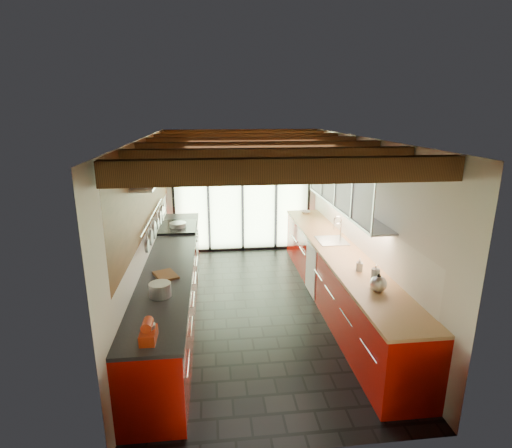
# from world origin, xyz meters

# --- Properties ---
(ground) EXTENTS (5.50, 5.50, 0.00)m
(ground) POSITION_xyz_m (0.00, 0.00, 0.00)
(ground) COLOR black
(ground) RESTS_ON ground
(room_shell) EXTENTS (5.50, 5.50, 5.50)m
(room_shell) POSITION_xyz_m (0.00, 0.00, 1.65)
(room_shell) COLOR silver
(room_shell) RESTS_ON ground
(ceiling_beams) EXTENTS (3.14, 5.06, 4.90)m
(ceiling_beams) POSITION_xyz_m (-0.00, 0.38, 2.46)
(ceiling_beams) COLOR #593316
(ceiling_beams) RESTS_ON ground
(glass_door) EXTENTS (2.95, 0.10, 2.90)m
(glass_door) POSITION_xyz_m (0.00, 2.69, 1.66)
(glass_door) COLOR #C6EAAD
(glass_door) RESTS_ON ground
(left_counter) EXTENTS (0.68, 5.00, 0.92)m
(left_counter) POSITION_xyz_m (-1.28, 0.00, 0.46)
(left_counter) COLOR #A80E05
(left_counter) RESTS_ON ground
(range_stove) EXTENTS (0.66, 0.90, 0.97)m
(range_stove) POSITION_xyz_m (-1.28, 1.45, 0.47)
(range_stove) COLOR silver
(range_stove) RESTS_ON ground
(right_counter) EXTENTS (0.68, 5.00, 0.92)m
(right_counter) POSITION_xyz_m (1.27, 0.00, 0.46)
(right_counter) COLOR #A80E05
(right_counter) RESTS_ON ground
(sink_assembly) EXTENTS (0.45, 0.52, 0.43)m
(sink_assembly) POSITION_xyz_m (1.29, 0.40, 0.96)
(sink_assembly) COLOR silver
(sink_assembly) RESTS_ON right_counter
(upper_cabinets_right) EXTENTS (0.34, 3.00, 3.00)m
(upper_cabinets_right) POSITION_xyz_m (1.43, 0.30, 1.85)
(upper_cabinets_right) COLOR silver
(upper_cabinets_right) RESTS_ON ground
(left_wall_fixtures) EXTENTS (0.28, 2.60, 0.96)m
(left_wall_fixtures) POSITION_xyz_m (-1.47, 0.29, 1.78)
(left_wall_fixtures) COLOR silver
(left_wall_fixtures) RESTS_ON ground
(stand_mixer) EXTENTS (0.15, 0.25, 0.22)m
(stand_mixer) POSITION_xyz_m (-1.27, -2.24, 1.01)
(stand_mixer) COLOR red
(stand_mixer) RESTS_ON left_counter
(pot_large) EXTENTS (0.25, 0.25, 0.16)m
(pot_large) POSITION_xyz_m (-1.27, -1.33, 1.00)
(pot_large) COLOR silver
(pot_large) RESTS_ON left_counter
(pot_small) EXTENTS (0.34, 0.34, 0.11)m
(pot_small) POSITION_xyz_m (-1.27, 1.39, 0.98)
(pot_small) COLOR silver
(pot_small) RESTS_ON left_counter
(cutting_board) EXTENTS (0.37, 0.42, 0.03)m
(cutting_board) POSITION_xyz_m (-1.27, -0.75, 0.93)
(cutting_board) COLOR brown
(cutting_board) RESTS_ON left_counter
(kettle) EXTENTS (0.26, 0.28, 0.24)m
(kettle) POSITION_xyz_m (1.27, -1.47, 1.02)
(kettle) COLOR silver
(kettle) RESTS_ON right_counter
(paper_towel) EXTENTS (0.11, 0.11, 0.28)m
(paper_towel) POSITION_xyz_m (1.27, -1.37, 1.04)
(paper_towel) COLOR white
(paper_towel) RESTS_ON right_counter
(soap_bottle) EXTENTS (0.10, 0.10, 0.18)m
(soap_bottle) POSITION_xyz_m (1.27, -0.86, 1.01)
(soap_bottle) COLOR silver
(soap_bottle) RESTS_ON right_counter
(bowl) EXTENTS (0.21, 0.21, 0.05)m
(bowl) POSITION_xyz_m (1.27, 2.25, 0.94)
(bowl) COLOR silver
(bowl) RESTS_ON right_counter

